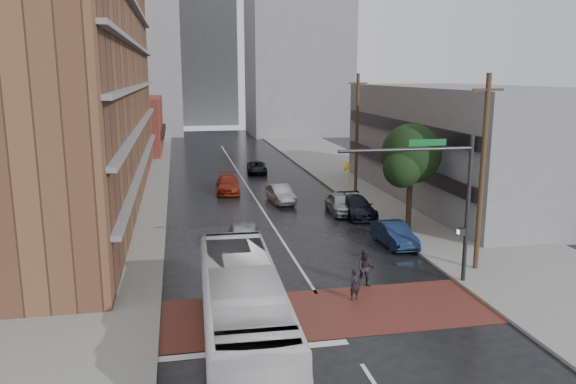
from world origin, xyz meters
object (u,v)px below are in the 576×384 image
pedestrian_a (355,285)px  suv_travel (257,168)px  transit_bus (243,312)px  car_travel_c (228,184)px  car_parked_far (341,203)px  car_parked_mid (357,207)px  pedestrian_b (366,268)px  car_parked_near (394,234)px  car_travel_b (281,194)px  car_travel_a (244,240)px

pedestrian_a → suv_travel: bearing=74.7°
transit_bus → car_travel_c: size_ratio=2.43×
car_travel_c → car_parked_far: 11.61m
car_parked_far → car_parked_mid: bearing=-49.6°
pedestrian_b → car_travel_c: bearing=120.2°
suv_travel → car_parked_mid: 19.49m
pedestrian_b → car_travel_c: pedestrian_b is taller
car_parked_near → transit_bus: bearing=-134.8°
car_parked_near → car_parked_mid: bearing=87.3°
car_travel_b → car_parked_near: car_parked_near is taller
car_travel_c → car_parked_near: size_ratio=1.15×
pedestrian_a → car_parked_near: pedestrian_a is taller
pedestrian_b → car_parked_near: size_ratio=0.43×
car_travel_c → car_travel_b: bearing=-48.5°
pedestrian_a → pedestrian_b: pedestrian_b is taller
car_parked_mid → suv_travel: bearing=104.0°
car_travel_b → car_parked_mid: size_ratio=0.86×
suv_travel → pedestrian_b: bearing=-83.7°
transit_bus → car_travel_a: transit_bus is taller
pedestrian_b → suv_travel: (-0.70, 31.96, -0.32)m
pedestrian_b → car_parked_mid: 13.54m
car_travel_a → transit_bus: bearing=-89.9°
pedestrian_a → pedestrian_b: size_ratio=0.82×
suv_travel → car_parked_near: 26.43m
car_travel_a → car_parked_mid: car_travel_a is taller
pedestrian_b → car_parked_near: bearing=76.6°
car_travel_b → pedestrian_b: bearing=-93.3°
pedestrian_b → car_travel_c: size_ratio=0.38×
transit_bus → suv_travel: size_ratio=2.77×
pedestrian_b → car_parked_far: (2.93, 14.09, -0.17)m
car_travel_c → car_travel_a: bearing=-89.1°
car_parked_near → car_parked_mid: size_ratio=0.86×
car_parked_near → car_parked_mid: car_parked_mid is taller
pedestrian_a → car_travel_c: size_ratio=0.31×
car_travel_c → car_parked_mid: car_parked_mid is taller
car_parked_near → car_parked_far: bearing=93.3°
suv_travel → car_parked_far: (3.62, -17.87, 0.15)m
suv_travel → car_parked_far: bearing=-73.5°
pedestrian_b → suv_travel: 31.97m
car_travel_b → suv_travel: car_travel_b is taller
car_travel_b → suv_travel: size_ratio=0.99×
car_travel_c → car_parked_mid: size_ratio=0.99×
pedestrian_b → suv_travel: bearing=110.5°
pedestrian_a → car_parked_far: bearing=61.1°
pedestrian_a → car_parked_mid: 15.26m
car_travel_a → suv_travel: 26.32m
car_parked_far → car_travel_a: bearing=-132.7°
transit_bus → car_parked_far: (9.41, 19.55, -0.89)m
car_parked_far → suv_travel: bearing=103.7°
transit_bus → pedestrian_a: (5.48, 3.96, -0.89)m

